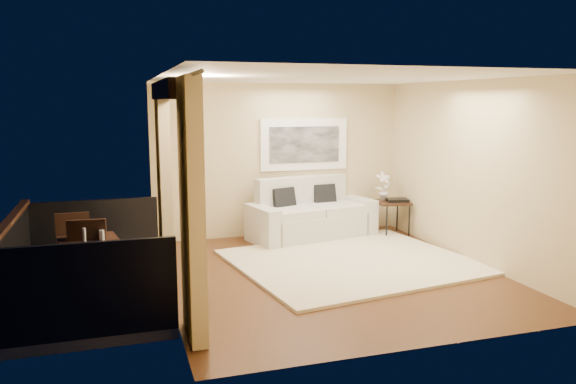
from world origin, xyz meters
name	(u,v)px	position (x,y,z in m)	size (l,w,h in m)	color
floor	(331,274)	(0.00, 0.00, 0.00)	(5.00, 5.00, 0.00)	#543018
room_shell	(170,90)	(-2.13, 0.00, 2.52)	(5.00, 6.40, 5.00)	white
balcony	(79,284)	(-3.31, 0.00, 0.18)	(1.81, 2.60, 1.17)	#605B56
curtains	(175,186)	(-2.11, 0.00, 1.34)	(0.16, 4.80, 2.64)	tan
artwork	(304,144)	(0.45, 2.46, 1.62)	(1.62, 0.07, 0.92)	white
rug	(353,262)	(0.51, 0.39, 0.02)	(3.35, 2.92, 0.04)	#EFE3C0
sofa	(310,217)	(0.43, 2.10, 0.37)	(2.34, 1.38, 1.06)	silver
side_table	(392,204)	(1.93, 1.86, 0.55)	(0.65, 0.65, 0.61)	black
tray	(397,200)	(2.01, 1.83, 0.63)	(0.38, 0.28, 0.05)	black
orchid	(383,186)	(1.81, 2.00, 0.87)	(0.28, 0.19, 0.53)	white
bistro_table	(89,246)	(-3.15, -0.21, 0.70)	(0.76, 0.76, 0.78)	black
balcony_chair_far	(74,242)	(-3.38, 0.63, 0.56)	(0.43, 0.44, 0.97)	black
balcony_chair_near	(87,257)	(-3.18, -0.31, 0.59)	(0.47, 0.47, 1.02)	black
ice_bucket	(74,230)	(-3.31, -0.10, 0.88)	(0.18, 0.18, 0.20)	silver
candle	(94,233)	(-3.10, -0.04, 0.81)	(0.06, 0.06, 0.07)	#F43A15
vase	(84,236)	(-3.19, -0.39, 0.87)	(0.04, 0.04, 0.18)	white
glass_a	(102,235)	(-3.00, -0.29, 0.84)	(0.06, 0.06, 0.12)	silver
glass_b	(100,232)	(-3.02, -0.14, 0.84)	(0.06, 0.06, 0.12)	silver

